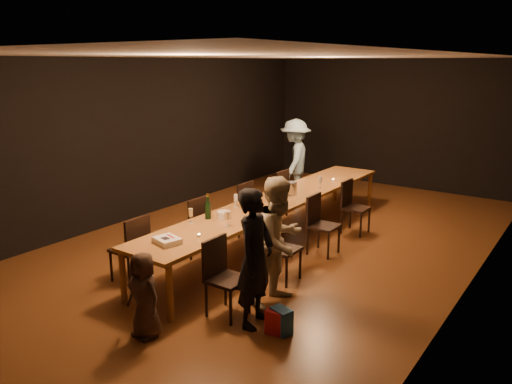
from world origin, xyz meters
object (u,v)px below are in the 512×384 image
Objects in this scene: chair_left_1 at (189,225)px; birthday_cake at (167,241)px; plate_stack at (224,215)px; ice_bucket at (291,188)px; chair_left_0 at (129,248)px; child at (144,295)px; table at (278,202)px; chair_left_3 at (274,193)px; woman_birthday at (255,258)px; man_blue at (295,160)px; chair_right_0 at (228,279)px; chair_left_2 at (236,207)px; champagne_bottle at (208,206)px; chair_right_2 at (324,225)px; chair_right_1 at (282,248)px; woman_tan at (279,241)px; chair_right_3 at (356,207)px.

chair_left_1 is 2.50× the size of birthday_cake.
ice_bucket is at bearing 87.06° from plate_stack.
child reaches higher than chair_left_0.
chair_left_1 is at bearing -118.74° from ice_bucket.
table is 1.32m from plate_stack.
chair_left_3 is at bearing 117.72° from birthday_cake.
table is 6.45× the size of chair_left_0.
woman_birthday is 1.67m from plate_stack.
chair_left_1 is 4.30× the size of ice_bucket.
chair_right_0 is at bearing 2.73° from man_blue.
chair_left_2 is 3.51m from child.
woman_birthday is at bearing -62.68° from table.
chair_right_0 is at bearing -49.69° from plate_stack.
chair_left_0 is 0.53× the size of man_blue.
birthday_cake is 1.09m from champagne_bottle.
champagne_bottle is at bearing -37.13° from chair_right_2.
woman_tan is at bearing 28.19° from chair_right_1.
chair_right_0 is 1.00× the size of chair_left_0.
man_blue reaches higher than table.
birthday_cake is at bearing -77.20° from champagne_bottle.
chair_left_0 is 2.53× the size of champagne_bottle.
plate_stack is at bearing 108.79° from child.
chair_left_1 is 1.00× the size of chair_left_2.
chair_left_1 is at bearing -180.00° from chair_left_2.
woman_birthday is at bearing -32.09° from champagne_bottle.
chair_right_3 is 3.61m from woman_birthday.
ice_bucket reaches higher than chair_right_1.
table is 6.21× the size of child.
ice_bucket is (-0.38, 3.67, 0.37)m from child.
chair_left_0 reaches higher than birthday_cake.
chair_right_2 is 1.64m from plate_stack.
chair_left_2 is at bearing -54.78° from chair_right_3.
chair_right_0 is at bearing -70.50° from table.
child is at bearing -70.44° from champagne_bottle.
chair_left_2 is 0.53× the size of man_blue.
champagne_bottle reaches higher than chair_left_3.
chair_right_2 is (0.85, 0.00, -0.24)m from table.
ice_bucket is (0.87, 0.38, 0.39)m from chair_left_2.
chair_left_2 is at bearing -144.69° from chair_right_0.
chair_right_2 is at bearing -0.00° from chair_right_3.
woman_tan is 1.66× the size of child.
birthday_cake is (-0.41, 0.77, 0.30)m from child.
chair_right_0 is at bearing -0.00° from chair_right_2.
plate_stack is at bearing -20.04° from chair_right_3.
chair_right_0 is at bearing -144.69° from chair_left_2.
man_blue reaches higher than chair_right_1.
chair_left_1 is 0.86m from plate_stack.
chair_left_0 is at bearing -35.31° from chair_right_2.
champagne_bottle is at bearing -99.71° from table.
woman_tan is 1.38m from birthday_cake.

